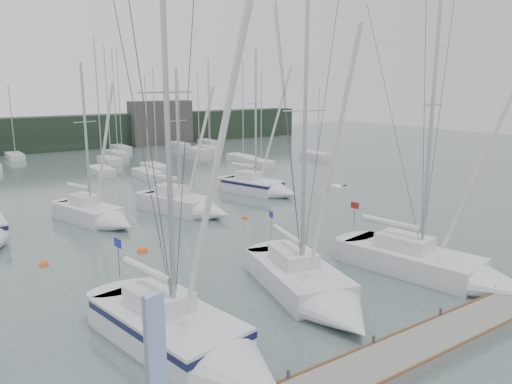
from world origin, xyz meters
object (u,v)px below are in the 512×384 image
Objects in this scene: sailboat_near_right at (451,272)px; dock_banner at (153,363)px; sailboat_mid_c at (191,207)px; sailboat_mid_b at (100,217)px; buoy_a at (142,251)px; buoy_b at (245,218)px; buoy_c at (44,265)px; sailboat_near_left at (197,344)px; sailboat_near_center at (317,293)px; sailboat_mid_d at (264,188)px.

dock_banner is (-17.23, -3.30, 2.51)m from sailboat_near_right.
sailboat_mid_c is 2.59× the size of dock_banner.
sailboat_mid_b is 7.17m from buoy_a.
sailboat_mid_c is 8.74m from buoy_a.
buoy_a is 1.39× the size of buoy_b.
sailboat_mid_c is 12.73m from buoy_c.
buoy_c is (-2.43, 13.42, -0.65)m from sailboat_near_left.
sailboat_near_center reaches higher than sailboat_mid_b.
buoy_b is (9.11, 2.74, 0.00)m from buoy_a.
sailboat_mid_c is 0.87× the size of sailboat_mid_d.
sailboat_mid_d is (17.86, 20.98, -0.03)m from sailboat_near_left.
sailboat_near_left is 13.98m from sailboat_near_right.
sailboat_mid_d is at bearing 20.44° from buoy_c.
buoy_b is at bearing 33.22° from dock_banner.
buoy_c is at bearing 170.06° from buoy_a.
sailboat_mid_b is 8.06m from buoy_c.
sailboat_near_center is 1.09× the size of sailboat_mid_d.
sailboat_mid_d is (11.19, 19.87, 0.08)m from sailboat_near_center.
dock_banner is (-0.84, -17.46, 3.07)m from buoy_c.
sailboat_near_right is at bearing -0.61° from sailboat_near_center.
sailboat_near_center reaches higher than buoy_b.
sailboat_near_left is 31.44× the size of buoy_c.
buoy_b is at bearing -70.51° from sailboat_mid_c.
dock_banner is at bearing -139.09° from sailboat_near_left.
sailboat_near_left reaches higher than sailboat_mid_b.
sailboat_mid_c is at bearing -26.03° from sailboat_mid_b.
sailboat_near_right is at bearing -83.12° from buoy_b.
sailboat_mid_d is 17.20m from buoy_a.
sailboat_mid_c is at bearing 43.72° from buoy_a.
sailboat_mid_b reaches higher than buoy_b.
sailboat_near_center is 22.81m from sailboat_mid_d.
sailboat_mid_b reaches higher than buoy_c.
sailboat_mid_b is at bearing 72.14° from sailboat_near_left.
buoy_c is at bearing 90.17° from sailboat_near_left.
sailboat_near_right is 19.82m from sailboat_mid_c.
sailboat_mid_c is 18.86× the size of buoy_a.
sailboat_mid_c is at bearing 42.69° from dock_banner.
sailboat_near_right is 16.08m from buoy_b.
sailboat_near_center is 3.25× the size of dock_banner.
sailboat_near_left reaches higher than buoy_c.
sailboat_near_left is at bearing -103.16° from buoy_a.
buoy_a is (-6.30, -6.03, -0.61)m from sailboat_mid_c.
dock_banner is at bearing 179.57° from sailboat_near_right.
sailboat_near_center is 15.32m from buoy_c.
sailboat_near_right reaches higher than buoy_b.
sailboat_near_left is 1.08× the size of sailboat_near_right.
sailboat_mid_d is at bearing 31.49° from dock_banner.
buoy_a is at bearing -9.94° from buoy_c.
buoy_b is 14.57m from buoy_c.
sailboat_mid_d is 26.42× the size of buoy_c.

